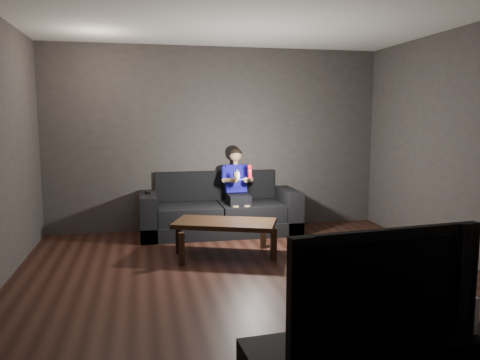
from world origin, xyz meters
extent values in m
plane|color=black|center=(0.00, 0.00, 0.00)|extent=(5.00, 5.00, 0.00)
cube|color=#36302E|center=(0.00, 2.50, 1.35)|extent=(5.00, 0.04, 2.70)
cube|color=#36302E|center=(0.00, -2.50, 1.35)|extent=(5.00, 0.04, 2.70)
cube|color=silver|center=(0.00, 0.00, 2.70)|extent=(5.00, 5.00, 0.02)
cube|color=black|center=(-0.02, 2.17, 0.10)|extent=(2.26, 0.98, 0.20)
cube|color=black|center=(-0.48, 2.07, 0.31)|extent=(0.88, 0.69, 0.24)
cube|color=black|center=(0.43, 2.07, 0.31)|extent=(0.88, 0.69, 0.24)
cube|color=black|center=(-0.02, 2.55, 0.65)|extent=(1.81, 0.23, 0.44)
cube|color=black|center=(-1.04, 2.17, 0.31)|extent=(0.23, 0.98, 0.62)
cube|color=black|center=(0.99, 2.17, 0.31)|extent=(0.23, 0.98, 0.62)
cube|color=black|center=(0.23, 2.05, 0.50)|extent=(0.30, 0.38, 0.14)
cube|color=#111890|center=(0.23, 2.25, 0.78)|extent=(0.30, 0.22, 0.42)
cube|color=yellow|center=(0.23, 2.17, 0.84)|extent=(0.09, 0.09, 0.10)
cube|color=red|center=(0.23, 2.16, 0.84)|extent=(0.06, 0.06, 0.07)
cylinder|color=tan|center=(0.23, 2.25, 1.01)|extent=(0.07, 0.07, 0.06)
sphere|color=tan|center=(0.23, 2.25, 1.13)|extent=(0.18, 0.18, 0.18)
ellipsoid|color=black|center=(0.23, 2.26, 1.15)|extent=(0.19, 0.19, 0.16)
cylinder|color=#111890|center=(0.05, 2.19, 0.85)|extent=(0.08, 0.23, 0.19)
cylinder|color=#111890|center=(0.42, 2.19, 0.85)|extent=(0.08, 0.23, 0.19)
cylinder|color=tan|center=(0.10, 2.03, 0.81)|extent=(0.14, 0.24, 0.10)
cylinder|color=tan|center=(0.37, 2.03, 0.81)|extent=(0.14, 0.24, 0.10)
sphere|color=tan|center=(0.16, 1.93, 0.80)|extent=(0.09, 0.09, 0.09)
sphere|color=tan|center=(0.32, 1.93, 0.80)|extent=(0.09, 0.09, 0.09)
cylinder|color=tan|center=(0.15, 1.85, 0.28)|extent=(0.09, 0.09, 0.34)
cylinder|color=tan|center=(0.31, 1.85, 0.28)|extent=(0.09, 0.09, 0.34)
cube|color=red|center=(0.32, 1.71, 0.94)|extent=(0.05, 0.07, 0.18)
cube|color=#680018|center=(0.32, 1.69, 0.99)|extent=(0.03, 0.01, 0.03)
cylinder|color=silver|center=(0.32, 1.69, 0.93)|extent=(0.02, 0.01, 0.02)
ellipsoid|color=silver|center=(0.16, 1.72, 0.90)|extent=(0.07, 0.09, 0.14)
cylinder|color=black|center=(0.16, 1.68, 0.95)|extent=(0.03, 0.01, 0.02)
cube|color=black|center=(-1.04, 2.12, 0.63)|extent=(0.07, 0.16, 0.03)
cube|color=black|center=(-1.04, 2.17, 0.65)|extent=(0.02, 0.02, 0.00)
cube|color=black|center=(-0.15, 0.99, 0.41)|extent=(1.32, 0.98, 0.05)
cube|color=black|center=(-0.70, 0.75, 0.19)|extent=(0.06, 0.06, 0.38)
cube|color=black|center=(0.39, 0.75, 0.19)|extent=(0.06, 0.06, 0.38)
cube|color=black|center=(-0.70, 1.23, 0.19)|extent=(0.06, 0.06, 0.38)
cube|color=black|center=(0.39, 1.23, 0.19)|extent=(0.06, 0.06, 0.38)
imported|color=black|center=(0.06, -2.27, 0.81)|extent=(1.09, 0.25, 0.62)
cube|color=silver|center=(0.61, -2.27, 0.60)|extent=(0.07, 0.16, 0.20)
camera|label=1|loc=(-1.11, -4.42, 1.66)|focal=35.00mm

